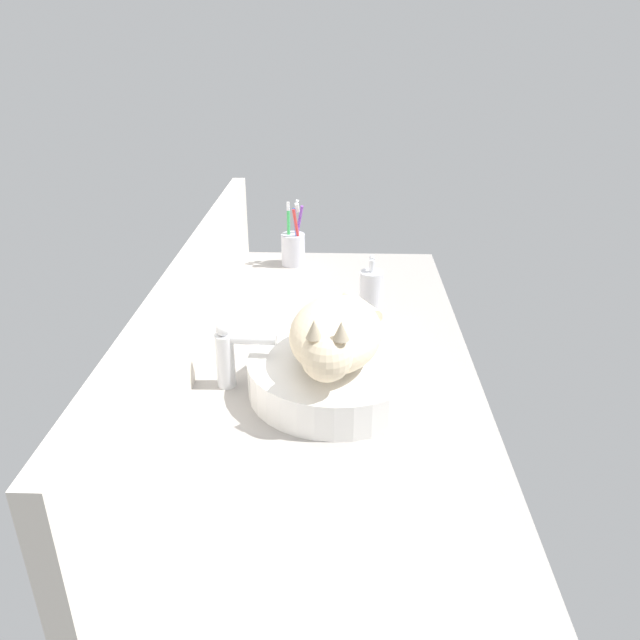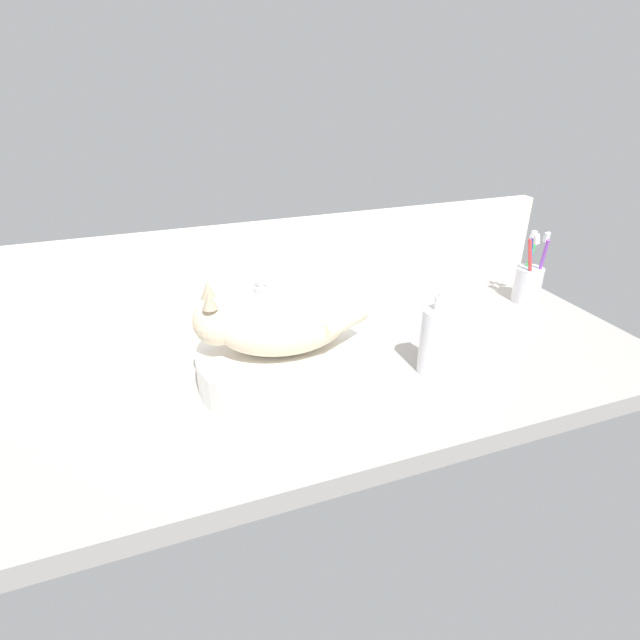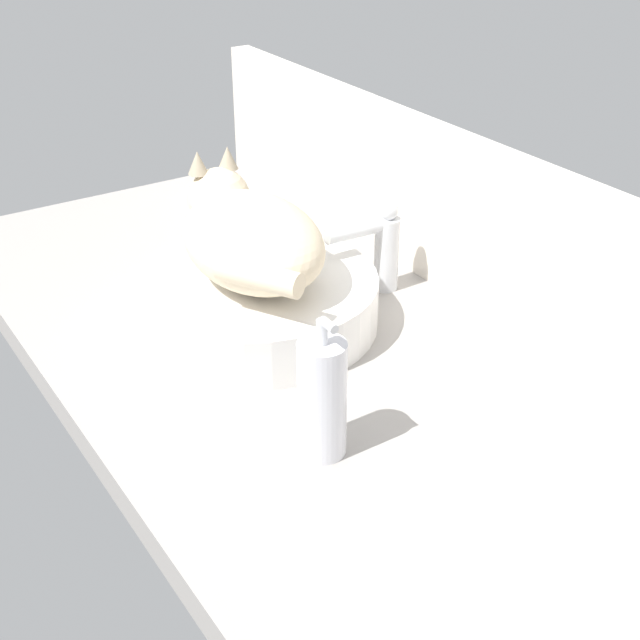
% 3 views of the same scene
% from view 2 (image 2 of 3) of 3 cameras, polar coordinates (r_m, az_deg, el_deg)
% --- Properties ---
extents(ground_plane, '(1.36, 0.60, 0.04)m').
position_cam_2_polar(ground_plane, '(1.05, 1.85, -5.92)').
color(ground_plane, '#9E9993').
extents(backsplash_panel, '(1.36, 0.04, 0.23)m').
position_cam_2_polar(backsplash_panel, '(1.22, -3.00, 6.19)').
color(backsplash_panel, silver).
rests_on(backsplash_panel, ground_plane).
extents(sink_basin, '(0.33, 0.33, 0.07)m').
position_cam_2_polar(sink_basin, '(0.97, -4.12, -4.90)').
color(sink_basin, white).
rests_on(sink_basin, ground_plane).
extents(cat, '(0.32, 0.19, 0.14)m').
position_cam_2_polar(cat, '(0.93, -5.12, -0.18)').
color(cat, beige).
rests_on(cat, sink_basin).
extents(faucet, '(0.04, 0.12, 0.14)m').
position_cam_2_polar(faucet, '(1.13, -6.54, 1.92)').
color(faucet, silver).
rests_on(faucet, ground_plane).
extents(soap_dispenser, '(0.05, 0.05, 0.17)m').
position_cam_2_polar(soap_dispenser, '(1.00, 12.81, -2.32)').
color(soap_dispenser, silver).
rests_on(soap_dispenser, ground_plane).
extents(toothbrush_cup, '(0.07, 0.07, 0.19)m').
position_cam_2_polar(toothbrush_cup, '(1.39, 22.69, 4.01)').
color(toothbrush_cup, silver).
rests_on(toothbrush_cup, ground_plane).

